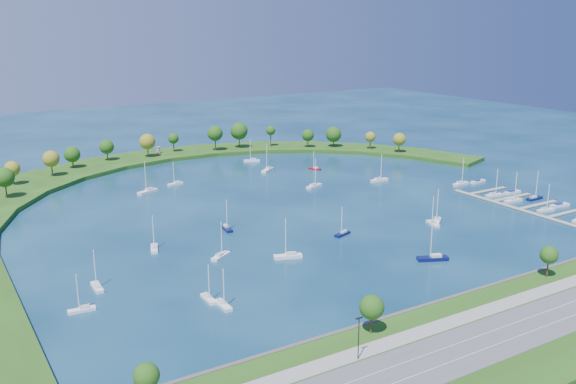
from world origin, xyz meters
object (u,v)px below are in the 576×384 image
docked_boat_9 (512,192)px  docked_boat_4 (546,209)px  moored_boat_15 (315,168)px  docked_boat_10 (461,183)px  moored_boat_18 (154,247)px  docked_boat_8 (494,194)px  moored_boat_10 (379,179)px  moored_boat_12 (343,233)px  moored_boat_17 (268,169)px  docked_boat_7 (534,198)px  moored_boat_9 (288,255)px  moored_boat_2 (437,221)px  moored_boat_16 (433,223)px  docked_boat_5 (559,205)px  moored_boat_8 (148,191)px  moored_boat_6 (97,286)px  moored_boat_4 (223,304)px  moored_boat_7 (314,185)px  docked_boat_6 (513,200)px  moored_boat_11 (227,227)px  moored_boat_1 (433,257)px  harbor_tower (158,150)px  moored_boat_5 (252,160)px  dock_system (544,210)px  moored_boat_3 (82,309)px  docked_boat_11 (478,181)px  moored_boat_14 (221,255)px  moored_boat_0 (175,183)px

docked_boat_9 → docked_boat_4: bearing=-111.5°
moored_boat_15 → docked_boat_10: docked_boat_10 is taller
moored_boat_18 → docked_boat_4: bearing=-85.9°
docked_boat_8 → docked_boat_9: 10.50m
moored_boat_10 → docked_boat_8: moored_boat_10 is taller
moored_boat_12 → docked_boat_8: (86.65, 7.04, 0.04)m
moored_boat_17 → docked_boat_10: 95.08m
moored_boat_17 → docked_boat_7: moored_boat_17 is taller
moored_boat_9 → docked_boat_8: moored_boat_9 is taller
moored_boat_2 → docked_boat_4: bearing=127.0°
moored_boat_16 → docked_boat_5: bearing=-83.4°
moored_boat_8 → moored_boat_6: bearing=40.5°
moored_boat_4 → moored_boat_17: 156.54m
moored_boat_7 → docked_boat_6: size_ratio=1.03×
moored_boat_11 → moored_boat_17: (58.43, 72.84, 0.07)m
moored_boat_1 → moored_boat_7: size_ratio=1.09×
moored_boat_10 → docked_boat_8: 53.39m
harbor_tower → docked_boat_6: docked_boat_6 is taller
moored_boat_8 → docked_boat_9: 161.42m
moored_boat_15 → moored_boat_4: bearing=111.2°
docked_boat_4 → docked_boat_9: size_ratio=1.28×
docked_boat_8 → moored_boat_9: bearing=-166.0°
moored_boat_6 → docked_boat_4: bearing=-93.7°
harbor_tower → moored_boat_5: size_ratio=0.30×
moored_boat_6 → harbor_tower: bearing=-23.4°
moored_boat_2 → moored_boat_7: (-10.37, 67.81, -0.00)m
harbor_tower → dock_system: 204.25m
harbor_tower → docked_boat_6: 190.72m
moored_boat_5 → moored_boat_3: bearing=73.1°
docked_boat_6 → docked_boat_9: (10.47, 9.10, -0.28)m
moored_boat_3 → docked_boat_11: (193.30, 41.11, -0.22)m
moored_boat_6 → docked_boat_10: bearing=-78.2°
harbor_tower → docked_boat_6: size_ratio=0.30×
moored_boat_8 → moored_boat_3: bearing=40.0°
moored_boat_8 → docked_boat_5: moored_boat_8 is taller
moored_boat_10 → moored_boat_18: bearing=-164.7°
moored_boat_6 → docked_boat_11: 188.26m
moored_boat_5 → moored_boat_14: moored_boat_5 is taller
moored_boat_16 → docked_boat_5: (61.33, -9.51, -0.20)m
moored_boat_3 → docked_boat_11: moored_boat_3 is taller
moored_boat_6 → dock_system: bearing=-93.6°
docked_boat_5 → docked_boat_9: bearing=96.8°
moored_boat_6 → docked_boat_10: docked_boat_10 is taller
moored_boat_16 → dock_system: bearing=-86.2°
docked_boat_6 → moored_boat_12: bearing=179.8°
docked_boat_4 → docked_boat_10: (2.38, 47.63, 0.05)m
moored_boat_1 → moored_boat_14: size_ratio=1.21×
moored_boat_0 → docked_boat_9: bearing=132.5°
docked_boat_8 → docked_boat_11: bearing=64.9°
docked_boat_6 → moored_boat_1: bearing=-155.7°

